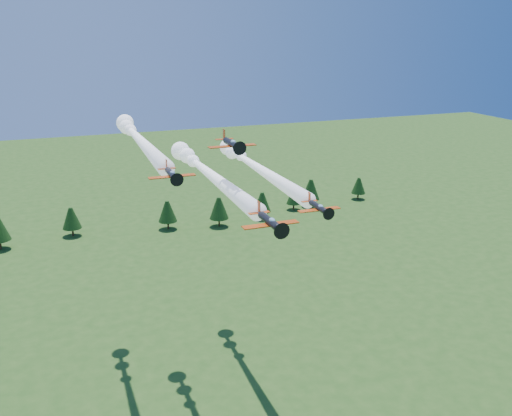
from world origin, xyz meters
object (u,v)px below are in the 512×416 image
object	(u,v)px
plane_lead	(207,171)
plane_left	(138,137)
plane_slot	(231,144)
plane_right	(253,165)

from	to	relation	value
plane_lead	plane_left	xyz separation A→B (m)	(-9.54, 13.17, 4.29)
plane_slot	plane_right	bearing A→B (deg)	62.22
plane_left	plane_slot	world-z (taller)	plane_slot
plane_lead	plane_right	xyz separation A→B (m)	(12.63, 10.80, -2.27)
plane_left	plane_right	bearing A→B (deg)	-5.92
plane_left	plane_slot	distance (m)	26.99
plane_right	plane_slot	distance (m)	26.96
plane_lead	plane_right	world-z (taller)	plane_lead
plane_left	plane_slot	bearing A→B (deg)	-67.08
plane_left	plane_slot	size ratio (longest dim) A/B	6.54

